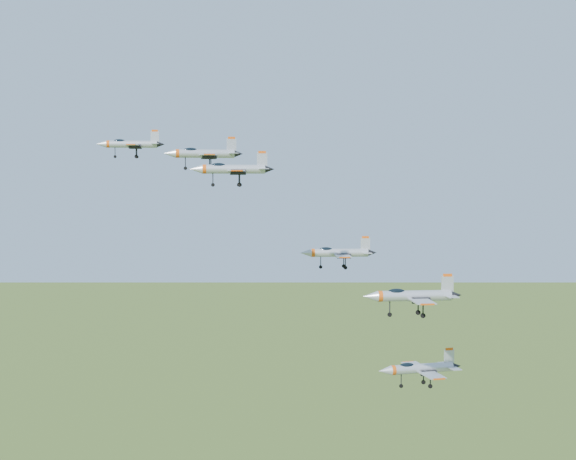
{
  "coord_description": "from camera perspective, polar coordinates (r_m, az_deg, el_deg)",
  "views": [
    {
      "loc": [
        1.95,
        -119.15,
        129.99
      ],
      "look_at": [
        -0.48,
        -1.81,
        122.38
      ],
      "focal_mm": 50.0,
      "sensor_mm": 36.0,
      "label": 1
    }
  ],
  "objects": [
    {
      "name": "jet_left_low",
      "position": [
        121.84,
        3.53,
        -1.61
      ],
      "size": [
        11.77,
        9.73,
        3.14
      ],
      "rotation": [
        0.0,
        0.0,
        0.07
      ],
      "color": "#A3A8B0"
    },
    {
      "name": "jet_trail",
      "position": [
        125.83,
        9.31,
        -9.68
      ],
      "size": [
        13.48,
        11.46,
        3.66
      ],
      "rotation": [
        0.0,
        0.0,
        0.28
      ],
      "color": "#A3A8B0"
    },
    {
      "name": "jet_right_low",
      "position": [
        108.58,
        8.76,
        -4.63
      ],
      "size": [
        13.58,
        11.31,
        3.63
      ],
      "rotation": [
        0.0,
        0.0,
        0.12
      ],
      "color": "#A3A8B0"
    },
    {
      "name": "jet_left_high",
      "position": [
        120.96,
        -6.09,
        5.44
      ],
      "size": [
        11.89,
        10.01,
        3.2
      ],
      "rotation": [
        0.0,
        0.0,
        0.21
      ],
      "color": "#A3A8B0"
    },
    {
      "name": "jet_lead",
      "position": [
        135.39,
        -11.18,
        6.02
      ],
      "size": [
        11.22,
        9.36,
        3.0
      ],
      "rotation": [
        0.0,
        0.0,
        0.14
      ],
      "color": "#A3A8B0"
    },
    {
      "name": "jet_right_high",
      "position": [
        103.18,
        -4.06,
        4.35
      ],
      "size": [
        10.92,
        9.11,
        2.92
      ],
      "rotation": [
        0.0,
        0.0,
        0.13
      ],
      "color": "#A3A8B0"
    }
  ]
}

